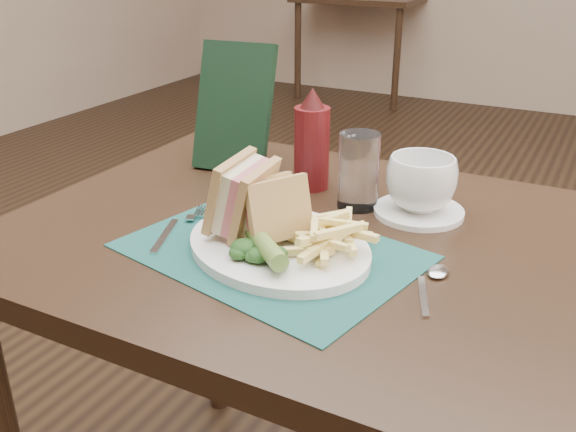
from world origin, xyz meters
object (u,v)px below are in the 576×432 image
object	(u,v)px
table_bg_left	(362,47)
check_presenter	(234,108)
table_main	(294,409)
placemat	(271,251)
ketchup_bottle	(312,139)
drinking_glass	(359,171)
plate	(279,247)
sandwich_half_b	(265,203)
coffee_cup	(421,183)
saucer	(419,211)
sandwich_half_a	(230,193)

from	to	relation	value
table_bg_left	check_presenter	xyz separation A→B (m)	(1.17, -3.67, 0.50)
table_main	placemat	world-z (taller)	placemat
table_bg_left	ketchup_bottle	bearing A→B (deg)	-69.90
drinking_glass	plate	bearing A→B (deg)	-99.85
placemat	sandwich_half_b	world-z (taller)	sandwich_half_b
table_main	ketchup_bottle	distance (m)	0.50
table_main	coffee_cup	xyz separation A→B (m)	(0.16, 0.14, 0.43)
drinking_glass	sandwich_half_b	bearing A→B (deg)	-109.01
plate	table_bg_left	bearing A→B (deg)	132.84
plate	drinking_glass	xyz separation A→B (m)	(0.04, 0.21, 0.06)
plate	check_presenter	bearing A→B (deg)	154.29
table_bg_left	saucer	world-z (taller)	saucer
placemat	ketchup_bottle	size ratio (longest dim) A/B	2.22
table_main	coffee_cup	bearing A→B (deg)	40.13
table_main	ketchup_bottle	bearing A→B (deg)	107.09
table_bg_left	plate	world-z (taller)	plate
placemat	plate	distance (m)	0.01
ketchup_bottle	plate	bearing A→B (deg)	-74.37
sandwich_half_a	coffee_cup	distance (m)	0.32
saucer	drinking_glass	size ratio (longest dim) A/B	1.15
sandwich_half_a	table_bg_left	bearing A→B (deg)	103.58
sandwich_half_a	check_presenter	bearing A→B (deg)	115.60
drinking_glass	check_presenter	distance (m)	0.31
coffee_cup	drinking_glass	bearing A→B (deg)	-170.54
plate	sandwich_half_b	xyz separation A→B (m)	(-0.03, 0.02, 0.06)
ketchup_bottle	sandwich_half_a	bearing A→B (deg)	-93.13
table_main	check_presenter	bearing A→B (deg)	139.87
sandwich_half_b	drinking_glass	size ratio (longest dim) A/B	0.75
saucer	sandwich_half_b	bearing A→B (deg)	-128.60
saucer	check_presenter	world-z (taller)	check_presenter
sandwich_half_a	sandwich_half_b	xyz separation A→B (m)	(0.06, 0.01, -0.01)
table_bg_left	check_presenter	distance (m)	3.89
ketchup_bottle	sandwich_half_b	bearing A→B (deg)	-80.25
saucer	ketchup_bottle	xyz separation A→B (m)	(-0.21, 0.03, 0.09)
saucer	ketchup_bottle	bearing A→B (deg)	172.17
table_bg_left	sandwich_half_b	xyz separation A→B (m)	(1.40, -3.95, 0.44)
table_bg_left	saucer	distance (m)	4.07
drinking_glass	table_bg_left	bearing A→B (deg)	111.35
saucer	drinking_glass	world-z (taller)	drinking_glass
placemat	ketchup_bottle	bearing A→B (deg)	103.20
drinking_glass	ketchup_bottle	world-z (taller)	ketchup_bottle
placemat	table_bg_left	bearing A→B (deg)	109.65
table_main	sandwich_half_a	distance (m)	0.46
placemat	drinking_glass	distance (m)	0.23
placemat	ketchup_bottle	world-z (taller)	ketchup_bottle
sandwich_half_a	plate	bearing A→B (deg)	-10.07
coffee_cup	table_bg_left	bearing A→B (deg)	112.80
saucer	ketchup_bottle	distance (m)	0.23
saucer	check_presenter	size ratio (longest dim) A/B	0.60
table_bg_left	placemat	world-z (taller)	placemat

